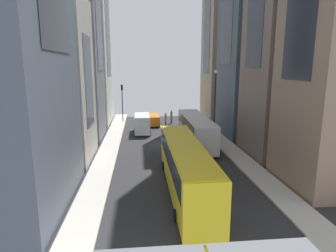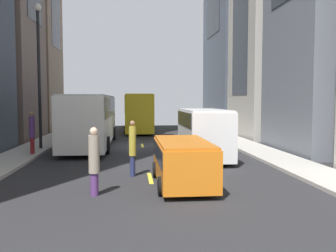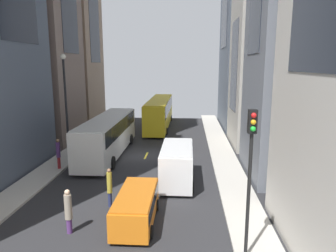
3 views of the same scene
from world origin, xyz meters
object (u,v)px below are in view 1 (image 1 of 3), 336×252
at_px(pedestrian_waiting_curb, 171,116).
at_px(delivery_van_white, 142,122).
at_px(traffic_light_near_corner, 122,96).
at_px(city_bus_white, 196,128).
at_px(pedestrian_crossing_mid, 166,119).
at_px(pedestrian_walking_far, 209,125).
at_px(car_orange_0, 153,119).
at_px(streetcar_yellow, 185,163).

bearing_deg(pedestrian_waiting_curb, delivery_van_white, 55.17).
bearing_deg(traffic_light_near_corner, delivery_van_white, 110.67).
xyz_separation_m(pedestrian_waiting_curb, traffic_light_near_corner, (7.98, -1.62, 3.21)).
relative_size(city_bus_white, pedestrian_crossing_mid, 5.50).
bearing_deg(pedestrian_walking_far, traffic_light_near_corner, 40.57).
height_order(delivery_van_white, car_orange_0, delivery_van_white).
bearing_deg(car_orange_0, pedestrian_waiting_curb, -158.35).
bearing_deg(car_orange_0, traffic_light_near_corner, -29.58).
relative_size(pedestrian_crossing_mid, traffic_light_near_corner, 0.37).
relative_size(pedestrian_crossing_mid, pedestrian_waiting_curb, 1.02).
xyz_separation_m(city_bus_white, delivery_van_white, (6.32, -6.46, -0.50)).
bearing_deg(city_bus_white, pedestrian_crossing_mid, -75.24).
height_order(pedestrian_walking_far, pedestrian_crossing_mid, pedestrian_walking_far).
distance_m(city_bus_white, pedestrian_walking_far, 5.19).
xyz_separation_m(pedestrian_walking_far, traffic_light_near_corner, (12.13, -10.34, 2.97)).
bearing_deg(pedestrian_waiting_curb, streetcar_yellow, 87.23).
height_order(car_orange_0, pedestrian_crossing_mid, pedestrian_crossing_mid).
bearing_deg(streetcar_yellow, city_bus_white, -104.43).
height_order(pedestrian_crossing_mid, pedestrian_waiting_curb, pedestrian_crossing_mid).
height_order(city_bus_white, car_orange_0, city_bus_white).
distance_m(city_bus_white, traffic_light_near_corner, 17.65).
xyz_separation_m(car_orange_0, pedestrian_waiting_curb, (-3.02, -1.20, 0.21)).
bearing_deg(pedestrian_waiting_curb, pedestrian_crossing_mid, 68.49).
distance_m(pedestrian_walking_far, pedestrian_waiting_curb, 9.66).
relative_size(car_orange_0, traffic_light_near_corner, 0.74).
distance_m(city_bus_white, streetcar_yellow, 13.35).
relative_size(city_bus_white, pedestrian_walking_far, 5.37).
bearing_deg(city_bus_white, pedestrian_walking_far, -121.57).
height_order(delivery_van_white, traffic_light_near_corner, traffic_light_near_corner).
relative_size(delivery_van_white, car_orange_0, 1.11).
relative_size(streetcar_yellow, pedestrian_waiting_curb, 6.46).
bearing_deg(city_bus_white, streetcar_yellow, 75.57).
bearing_deg(delivery_van_white, pedestrian_walking_far, 167.05).
bearing_deg(traffic_light_near_corner, pedestrian_walking_far, 139.57).
bearing_deg(car_orange_0, delivery_van_white, 71.32).
relative_size(city_bus_white, streetcar_yellow, 0.87).
height_order(car_orange_0, traffic_light_near_corner, traffic_light_near_corner).
bearing_deg(pedestrian_walking_far, car_orange_0, 34.64).
distance_m(pedestrian_walking_far, traffic_light_near_corner, 16.21).
relative_size(streetcar_yellow, delivery_van_white, 2.82).
xyz_separation_m(delivery_van_white, traffic_light_near_corner, (3.12, -8.26, 2.86)).
distance_m(car_orange_0, pedestrian_waiting_curb, 3.25).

